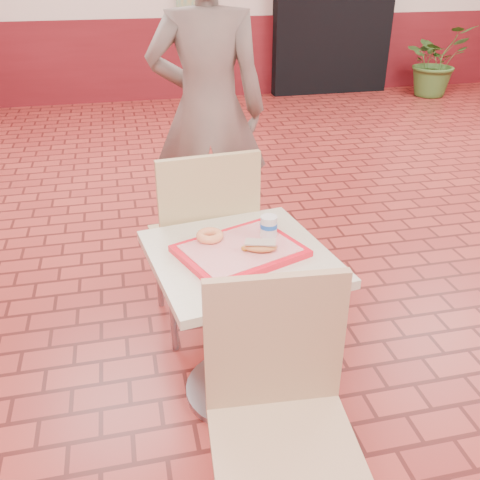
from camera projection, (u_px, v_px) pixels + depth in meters
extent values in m
cube|color=maroon|center=(439.00, 294.00, 3.04)|extent=(8.00, 10.00, 0.01)
cube|color=maroon|center=(243.00, 57.00, 7.08)|extent=(8.00, 0.04, 1.00)
cube|color=black|center=(334.00, 6.00, 6.94)|extent=(1.60, 0.22, 2.20)
cube|color=beige|center=(240.00, 258.00, 2.05)|extent=(0.66, 0.66, 0.04)
cylinder|color=gray|center=(240.00, 330.00, 2.22)|extent=(0.07, 0.07, 0.66)
cylinder|color=gray|center=(240.00, 387.00, 2.37)|extent=(0.48, 0.48, 0.03)
cube|color=tan|center=(286.00, 453.00, 1.55)|extent=(0.46, 0.46, 0.04)
cube|color=tan|center=(275.00, 342.00, 1.59)|extent=(0.43, 0.06, 0.47)
cylinder|color=gray|center=(218.00, 462.00, 1.79)|extent=(0.03, 0.03, 0.41)
cylinder|color=gray|center=(323.00, 449.00, 1.83)|extent=(0.03, 0.03, 0.41)
cube|color=tan|center=(201.00, 242.00, 2.62)|extent=(0.49, 0.49, 0.04)
cube|color=tan|center=(210.00, 210.00, 2.32)|extent=(0.45, 0.07, 0.49)
cylinder|color=gray|center=(228.00, 260.00, 2.94)|extent=(0.03, 0.03, 0.44)
cylinder|color=gray|center=(159.00, 271.00, 2.84)|extent=(0.03, 0.03, 0.44)
cylinder|color=gray|center=(250.00, 298.00, 2.62)|extent=(0.03, 0.03, 0.44)
cylinder|color=gray|center=(173.00, 312.00, 2.52)|extent=(0.03, 0.03, 0.44)
imported|color=#6E5D55|center=(208.00, 112.00, 3.03)|extent=(0.73, 0.54, 1.84)
cube|color=red|center=(240.00, 251.00, 2.04)|extent=(0.44, 0.34, 0.02)
cube|color=#E18585|center=(240.00, 248.00, 2.03)|extent=(0.39, 0.29, 0.00)
torus|color=#F49259|center=(210.00, 236.00, 2.08)|extent=(0.14, 0.14, 0.03)
ellipsoid|color=#CA763B|center=(260.00, 247.00, 2.00)|extent=(0.14, 0.10, 0.03)
cube|color=#EDE6CD|center=(260.00, 242.00, 1.99)|extent=(0.12, 0.08, 0.01)
ellipsoid|color=#A66217|center=(245.00, 248.00, 2.01)|extent=(0.03, 0.03, 0.02)
cylinder|color=silver|center=(269.00, 226.00, 2.09)|extent=(0.07, 0.07, 0.08)
cylinder|color=blue|center=(269.00, 225.00, 2.09)|extent=(0.07, 0.07, 0.02)
imported|color=#3D6729|center=(435.00, 61.00, 7.08)|extent=(0.96, 0.88, 0.91)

